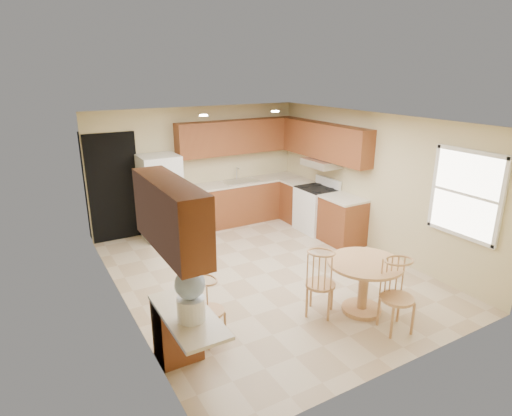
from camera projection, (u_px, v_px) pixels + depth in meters
floor at (266, 273)px, 7.06m from camera, size 5.50×5.50×0.00m
ceiling at (267, 120)px, 6.29m from camera, size 4.50×5.50×0.02m
wall_back at (198, 167)px, 8.94m from camera, size 4.50×0.02×2.50m
wall_front at (405, 269)px, 4.41m from camera, size 4.50×0.02×2.50m
wall_left at (120, 226)px, 5.61m from camera, size 0.02×5.50×2.50m
wall_right at (372, 183)px, 7.75m from camera, size 0.02×5.50×2.50m
doorway at (114, 188)px, 8.16m from camera, size 0.90×0.02×2.10m
base_cab_back at (242, 202)px, 9.36m from camera, size 2.75×0.60×0.87m
counter_back at (242, 182)px, 9.22m from camera, size 2.75×0.63×0.04m
base_cab_right_a at (298, 202)px, 9.38m from camera, size 0.60×0.59×0.87m
counter_right_a at (299, 182)px, 9.24m from camera, size 0.63×0.59×0.04m
base_cab_right_b at (342, 221)px, 8.19m from camera, size 0.60×0.80×0.87m
counter_right_b at (344, 199)px, 8.05m from camera, size 0.63×0.80×0.04m
upper_cab_back at (239, 137)px, 9.04m from camera, size 2.75×0.33×0.70m
upper_cab_right at (325, 141)px, 8.48m from camera, size 0.33×2.42×0.70m
upper_cab_left at (170, 215)px, 4.18m from camera, size 0.33×1.40×0.70m
sink at (241, 181)px, 9.20m from camera, size 0.78×0.44×0.01m
range_hood at (321, 163)px, 8.55m from camera, size 0.50×0.76×0.14m
desk_pedestal at (177, 329)px, 4.92m from camera, size 0.48×0.42×0.72m
desk_top at (188, 316)px, 4.48m from camera, size 0.50×1.20×0.04m
window at (466, 194)px, 6.14m from camera, size 0.06×1.12×1.30m
can_light_a at (204, 115)px, 7.04m from camera, size 0.14×0.14×0.02m
can_light_b at (275, 111)px, 7.71m from camera, size 0.14×0.14×0.02m
refrigerator at (161, 197)px, 8.33m from camera, size 0.73×0.71×1.66m
stove at (316, 209)px, 8.81m from camera, size 0.65×0.76×1.09m
dining_table at (364, 279)px, 5.81m from camera, size 1.02×1.02×0.75m
chair_table_a at (325, 279)px, 5.66m from camera, size 0.41×0.51×0.93m
chair_table_b at (404, 292)px, 5.28m from camera, size 0.42×0.44×0.95m
chair_desk at (212, 306)px, 5.11m from camera, size 0.37×0.48×0.84m
water_crock at (190, 294)px, 4.29m from camera, size 0.31×0.31×0.65m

